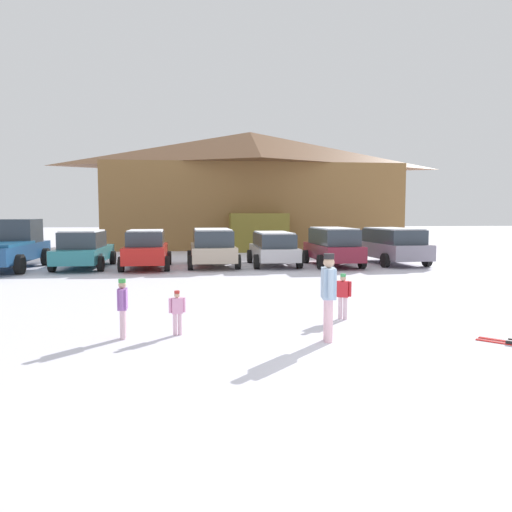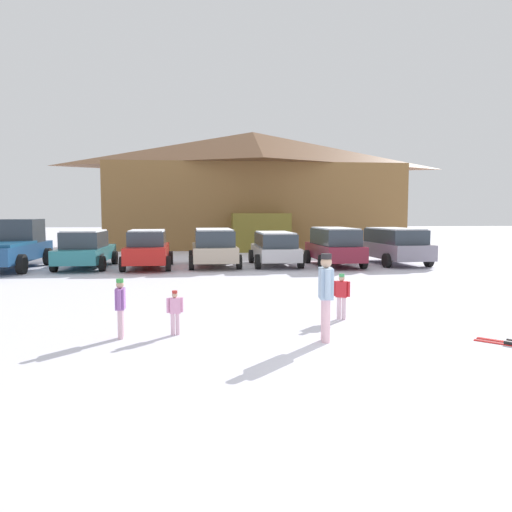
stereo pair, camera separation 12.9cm
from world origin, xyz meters
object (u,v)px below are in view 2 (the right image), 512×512
Objects in this scene: skier_child_in_purple_jacket at (120,305)px; parked_maroon_van at (334,246)px; parked_grey_wagon at (394,245)px; skier_child_in_red_jacket at (341,294)px; pickup_truck at (11,246)px; ski_lodge at (253,189)px; skier_adult_in_blue_parka at (326,292)px; parked_teal_hatchback at (86,249)px; parked_silver_wagon at (275,247)px; skier_child_in_pink_snowsuit at (175,310)px; parked_beige_suv at (214,246)px; parked_red_sedan at (148,249)px.

parked_maroon_van is at bearing 58.91° from skier_child_in_purple_jacket.
parked_grey_wagon is 4.54× the size of skier_child_in_red_jacket.
parked_grey_wagon is at bearing 0.85° from pickup_truck.
ski_lodge is 12.26× the size of skier_adult_in_blue_parka.
pickup_truck is (-14.25, 0.25, 0.06)m from parked_maroon_van.
parked_teal_hatchback is at bearing 118.97° from skier_adult_in_blue_parka.
parked_grey_wagon is 15.22m from skier_adult_in_blue_parka.
parked_silver_wagon is 3.78× the size of skier_child_in_purple_jacket.
parked_maroon_van is at bearing -9.42° from parked_silver_wagon.
pickup_truck is (-11.56, -0.20, 0.15)m from parked_silver_wagon.
pickup_truck reaches higher than parked_teal_hatchback.
parked_maroon_van is 13.67m from skier_adult_in_blue_parka.
skier_child_in_purple_jacket is at bearing -165.24° from skier_child_in_red_jacket.
parked_teal_hatchback is 3.13m from pickup_truck.
skier_child_in_purple_jacket is (6.70, -12.78, -0.34)m from pickup_truck.
parked_silver_wagon is (-0.32, -13.74, -3.33)m from ski_lodge.
skier_adult_in_blue_parka is at bearing -92.74° from ski_lodge.
parked_maroon_van is at bearing 62.17° from skier_child_in_pink_snowsuit.
parked_maroon_van reaches higher than parked_teal_hatchback.
ski_lodge is 27.44m from skier_child_in_purple_jacket.
skier_adult_in_blue_parka is (-6.70, -13.67, 0.02)m from parked_grey_wagon.
parked_silver_wagon is 11.57m from pickup_truck.
parked_grey_wagon is at bearing -68.48° from ski_lodge.
parked_maroon_van is 4.23× the size of skier_child_in_red_jacket.
parked_maroon_van is at bearing -170.56° from parked_grey_wagon.
parked_beige_suv is (5.63, 0.10, 0.08)m from parked_teal_hatchback.
parked_silver_wagon is at bearing 73.31° from skier_child_in_pink_snowsuit.
pickup_truck is at bearing -130.47° from ski_lodge.
skier_adult_in_blue_parka is 1.87× the size of skier_child_in_pink_snowsuit.
pickup_truck is 6.46× the size of skier_child_in_pink_snowsuit.
skier_child_in_purple_jacket is 0.70× the size of skier_adult_in_blue_parka.
parked_red_sedan reaches higher than parked_teal_hatchback.
skier_child_in_purple_jacket is at bearing 170.69° from skier_adult_in_blue_parka.
skier_child_in_red_jacket is (-0.47, -25.47, -3.59)m from ski_lodge.
parked_grey_wagon is at bearing 63.88° from skier_adult_in_blue_parka.
parked_grey_wagon is (11.42, 0.57, 0.07)m from parked_red_sedan.
skier_child_in_red_jacket is 1.17× the size of skier_child_in_pink_snowsuit.
parked_red_sedan reaches higher than skier_child_in_purple_jacket.
parked_grey_wagon reaches higher than skier_child_in_purple_jacket.
parked_teal_hatchback is 13.48m from skier_child_in_pink_snowsuit.
parked_red_sedan is at bearing -174.83° from parked_silver_wagon.
ski_lodge is at bearing 57.73° from parked_teal_hatchback.
ski_lodge is at bearing 81.09° from skier_child_in_pink_snowsuit.
parked_beige_suv is 3.86× the size of skier_child_in_purple_jacket.
parked_red_sedan is at bearing -7.83° from parked_teal_hatchback.
parked_beige_suv reaches higher than skier_adult_in_blue_parka.
parked_beige_suv is 4.28× the size of skier_child_in_red_jacket.
skier_adult_in_blue_parka is 3.00m from skier_child_in_pink_snowsuit.
parked_teal_hatchback is 0.82× the size of pickup_truck.
parked_teal_hatchback is 11.13m from parked_maroon_van.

